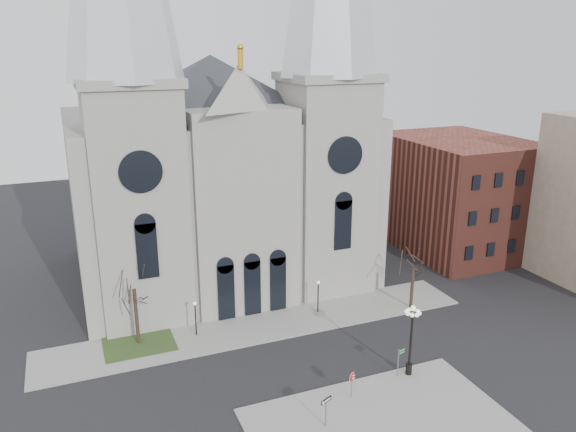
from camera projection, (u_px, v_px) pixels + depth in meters
name	position (u px, v px, depth m)	size (l,w,h in m)	color
ground	(310.00, 392.00, 42.32)	(160.00, 160.00, 0.00)	black
sidewalk_near	(379.00, 421.00, 38.95)	(18.00, 10.00, 0.14)	gray
sidewalk_far	(261.00, 326.00, 52.03)	(40.00, 6.00, 0.14)	gray
grass_patch	(139.00, 343.00, 48.96)	(6.00, 5.00, 0.18)	#2E4A1F
cathedral	(220.00, 112.00, 57.05)	(33.00, 26.66, 54.00)	gray
bg_building_brick	(456.00, 194.00, 70.46)	(14.00, 18.00, 14.00)	brown
tree_left	(134.00, 286.00, 47.33)	(3.20, 3.20, 7.50)	black
tree_right	(414.00, 266.00, 54.33)	(3.20, 3.20, 6.00)	black
ped_lamp_left	(195.00, 313.00, 49.65)	(0.32, 0.32, 3.26)	black
ped_lamp_right	(318.00, 291.00, 53.95)	(0.32, 0.32, 3.26)	black
stop_sign	(352.00, 379.00, 40.97)	(0.77, 0.16, 2.15)	slate
globe_lamp	(411.00, 332.00, 43.29)	(1.38, 1.38, 5.96)	black
one_way_sign	(326.00, 406.00, 37.94)	(0.94, 0.44, 2.31)	slate
street_name_sign	(399.00, 360.00, 43.78)	(0.72, 0.27, 2.32)	slate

